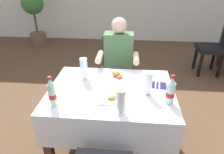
{
  "coord_description": "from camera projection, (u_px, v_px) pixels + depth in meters",
  "views": [
    {
      "loc": [
        0.03,
        -1.61,
        1.77
      ],
      "look_at": [
        -0.13,
        0.11,
        0.83
      ],
      "focal_mm": 32.19,
      "sensor_mm": 36.0,
      "label": 1
    }
  ],
  "objects": [
    {
      "name": "ground_plane",
      "position": [
        122.0,
        147.0,
        2.26
      ],
      "size": [
        11.0,
        11.0,
        0.0
      ],
      "primitive_type": "plane",
      "color": "brown"
    },
    {
      "name": "main_dining_table",
      "position": [
        111.0,
        104.0,
        2.0
      ],
      "size": [
        1.19,
        0.89,
        0.75
      ],
      "color": "white",
      "rests_on": "ground"
    },
    {
      "name": "chair_far_diner_seat",
      "position": [
        117.0,
        69.0,
        2.74
      ],
      "size": [
        0.44,
        0.5,
        0.97
      ],
      "color": "#2D2D33",
      "rests_on": "ground"
    },
    {
      "name": "seated_diner_far",
      "position": [
        118.0,
        62.0,
        2.57
      ],
      "size": [
        0.5,
        0.46,
        1.26
      ],
      "color": "#282D42",
      "rests_on": "ground"
    },
    {
      "name": "plate_near_camera",
      "position": [
        113.0,
        97.0,
        1.78
      ],
      "size": [
        0.25,
        0.25,
        0.05
      ],
      "color": "white",
      "rests_on": "main_dining_table"
    },
    {
      "name": "plate_far_diner",
      "position": [
        118.0,
        76.0,
        2.1
      ],
      "size": [
        0.23,
        0.23,
        0.07
      ],
      "color": "white",
      "rests_on": "main_dining_table"
    },
    {
      "name": "beer_glass_left",
      "position": [
        121.0,
        102.0,
        1.55
      ],
      "size": [
        0.07,
        0.07,
        0.22
      ],
      "color": "white",
      "rests_on": "main_dining_table"
    },
    {
      "name": "beer_glass_middle",
      "position": [
        84.0,
        69.0,
        2.03
      ],
      "size": [
        0.08,
        0.08,
        0.23
      ],
      "color": "white",
      "rests_on": "main_dining_table"
    },
    {
      "name": "beer_glass_right",
      "position": [
        148.0,
        84.0,
        1.78
      ],
      "size": [
        0.07,
        0.07,
        0.23
      ],
      "color": "white",
      "rests_on": "main_dining_table"
    },
    {
      "name": "cola_bottle_primary",
      "position": [
        171.0,
        91.0,
        1.67
      ],
      "size": [
        0.07,
        0.07,
        0.27
      ],
      "color": "silver",
      "rests_on": "main_dining_table"
    },
    {
      "name": "cola_bottle_secondary",
      "position": [
        52.0,
        93.0,
        1.64
      ],
      "size": [
        0.06,
        0.06,
        0.27
      ],
      "color": "silver",
      "rests_on": "main_dining_table"
    },
    {
      "name": "napkin_cutlery_set",
      "position": [
        157.0,
        85.0,
        1.98
      ],
      "size": [
        0.19,
        0.19,
        0.01
      ],
      "color": "#231E4C",
      "rests_on": "main_dining_table"
    },
    {
      "name": "background_chair_left",
      "position": [
        216.0,
        45.0,
        3.58
      ],
      "size": [
        0.5,
        0.44,
        0.97
      ],
      "color": "black",
      "rests_on": "ground"
    },
    {
      "name": "potted_plant_corner",
      "position": [
        34.0,
        13.0,
        4.87
      ],
      "size": [
        0.51,
        0.51,
        1.28
      ],
      "color": "brown",
      "rests_on": "ground"
    }
  ]
}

